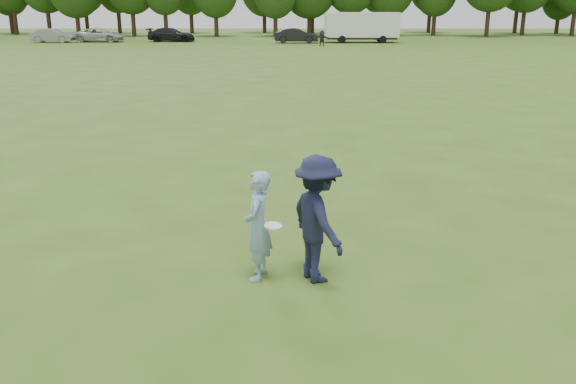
# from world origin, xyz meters

# --- Properties ---
(ground) EXTENTS (200.00, 200.00, 0.00)m
(ground) POSITION_xyz_m (0.00, 0.00, 0.00)
(ground) COLOR #354F16
(ground) RESTS_ON ground
(thrower) EXTENTS (0.50, 0.68, 1.72)m
(thrower) POSITION_xyz_m (0.01, -0.26, 0.86)
(thrower) COLOR #81A6C8
(thrower) RESTS_ON ground
(defender) EXTENTS (1.22, 1.47, 1.98)m
(defender) POSITION_xyz_m (0.92, -0.31, 0.99)
(defender) COLOR #171B32
(defender) RESTS_ON ground
(player_far_d) EXTENTS (1.50, 0.70, 1.55)m
(player_far_d) POSITION_xyz_m (3.53, 53.92, 0.78)
(player_far_d) COLOR #2A2A2A
(player_far_d) RESTS_ON ground
(car_b) EXTENTS (4.54, 1.65, 1.49)m
(car_b) POSITION_xyz_m (-25.86, 59.95, 0.74)
(car_b) COLOR gray
(car_b) RESTS_ON ground
(car_c) EXTENTS (5.45, 2.61, 1.50)m
(car_c) POSITION_xyz_m (-20.95, 60.94, 0.75)
(car_c) COLOR #AEAEB3
(car_c) RESTS_ON ground
(car_d) EXTENTS (5.28, 2.24, 1.52)m
(car_d) POSITION_xyz_m (-13.05, 61.46, 0.76)
(car_d) COLOR black
(car_d) RESTS_ON ground
(car_f) EXTENTS (4.76, 1.68, 1.57)m
(car_f) POSITION_xyz_m (1.02, 58.99, 0.78)
(car_f) COLOR black
(car_f) RESTS_ON ground
(field_cone) EXTENTS (0.28, 0.28, 0.30)m
(field_cone) POSITION_xyz_m (19.40, 45.80, 0.15)
(field_cone) COLOR orange
(field_cone) RESTS_ON ground
(disc_in_play) EXTENTS (0.32, 0.32, 0.07)m
(disc_in_play) POSITION_xyz_m (0.24, -0.43, 0.92)
(disc_in_play) COLOR white
(disc_in_play) RESTS_ON ground
(cargo_trailer) EXTENTS (9.00, 2.75, 3.20)m
(cargo_trailer) POSITION_xyz_m (8.15, 59.93, 1.78)
(cargo_trailer) COLOR white
(cargo_trailer) RESTS_ON ground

